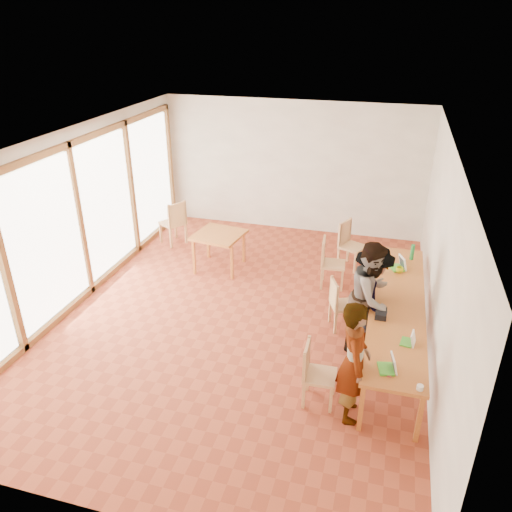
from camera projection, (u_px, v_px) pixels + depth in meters
The scene contains 25 objects.
ground at pixel (243, 315), 8.58m from camera, with size 8.00×8.00×0.00m, color #A14326.
wall_back at pixel (293, 167), 11.38m from camera, with size 6.00×0.10×3.00m, color #EEE6CE.
wall_front at pixel (110, 408), 4.46m from camera, with size 6.00×0.10×3.00m, color #EEE6CE.
wall_right at pixel (440, 257), 7.19m from camera, with size 0.10×8.00×3.00m, color #EEE6CE.
window_wall at pixel (78, 217), 8.63m from camera, with size 0.10×8.00×3.00m, color white.
ceiling at pixel (240, 139), 7.25m from camera, with size 6.00×8.00×0.04m, color white.
communal_table at pixel (397, 306), 7.51m from camera, with size 0.80×4.00×0.75m.
side_table at pixel (219, 237), 9.88m from camera, with size 0.90×0.90×0.75m.
chair_near at pixel (313, 367), 6.46m from camera, with size 0.42×0.42×0.47m.
chair_mid at pixel (339, 299), 8.01m from camera, with size 0.53×0.53×0.46m.
chair_far at pixel (328, 258), 9.27m from camera, with size 0.47×0.47×0.50m.
chair_empty at pixel (348, 239), 9.98m from camera, with size 0.59×0.59×0.51m.
chair_spare at pixel (175, 218), 10.93m from camera, with size 0.64×0.64×0.53m.
person_near at pixel (354, 362), 6.10m from camera, with size 0.61×0.40×1.67m, color gray.
person_mid at pixel (371, 297), 7.41m from camera, with size 0.85×0.66×1.75m, color gray.
person_far at pixel (371, 294), 7.63m from camera, with size 1.04×0.60×1.61m, color gray.
laptop_near at pixel (390, 366), 6.07m from camera, with size 0.26×0.28×0.21m.
laptop_mid at pixel (410, 340), 6.56m from camera, with size 0.21×0.23×0.18m.
laptop_far at pixel (399, 265), 8.48m from camera, with size 0.32×0.33×0.23m.
yellow_mug at pixel (400, 270), 8.35m from camera, with size 0.12×0.12×0.10m, color #C3C40E.
green_bottle at pixel (412, 252), 8.76m from camera, with size 0.07×0.07×0.28m, color #1C7935.
clear_glass at pixel (379, 270), 8.36m from camera, with size 0.07×0.07×0.09m, color silver.
condiment_cup at pixel (420, 388), 5.76m from camera, with size 0.08×0.08×0.06m, color white.
pink_phone at pixel (389, 374), 6.01m from camera, with size 0.05×0.10×0.01m, color #BF4154.
black_pouch at pixel (381, 314), 7.15m from camera, with size 0.16×0.26×0.09m, color black.
Camera 1 is at (2.17, -6.93, 4.68)m, focal length 35.00 mm.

